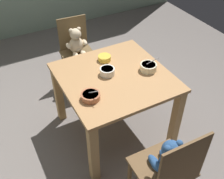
% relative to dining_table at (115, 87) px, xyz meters
% --- Properties ---
extents(ground_plane, '(5.20, 5.20, 0.04)m').
position_rel_dining_table_xyz_m(ground_plane, '(0.00, 0.00, -0.59)').
color(ground_plane, slate).
extents(dining_table, '(0.96, 0.96, 0.71)m').
position_rel_dining_table_xyz_m(dining_table, '(0.00, 0.00, 0.00)').
color(dining_table, '#AC7C4C').
rests_on(dining_table, ground_plane).
extents(teddy_chair_near_front, '(0.42, 0.38, 0.92)m').
position_rel_dining_table_xyz_m(teddy_chair_near_front, '(-0.06, -0.90, -0.04)').
color(teddy_chair_near_front, brown).
rests_on(teddy_chair_near_front, ground_plane).
extents(teddy_chair_far_center, '(0.40, 0.42, 0.85)m').
position_rel_dining_table_xyz_m(teddy_chair_far_center, '(-0.01, 0.90, -0.05)').
color(teddy_chair_far_center, brown).
rests_on(teddy_chair_far_center, ground_plane).
extents(porridge_bowl_cream_near_right, '(0.16, 0.16, 0.14)m').
position_rel_dining_table_xyz_m(porridge_bowl_cream_near_right, '(0.32, -0.07, 0.17)').
color(porridge_bowl_cream_near_right, beige).
rests_on(porridge_bowl_cream_near_right, dining_table).
extents(porridge_bowl_terracotta_near_left, '(0.16, 0.16, 0.13)m').
position_rel_dining_table_xyz_m(porridge_bowl_terracotta_near_left, '(-0.32, -0.18, 0.16)').
color(porridge_bowl_terracotta_near_left, '#B26947').
rests_on(porridge_bowl_terracotta_near_left, dining_table).
extents(porridge_bowl_white_center, '(0.14, 0.14, 0.06)m').
position_rel_dining_table_xyz_m(porridge_bowl_white_center, '(-0.05, 0.05, 0.17)').
color(porridge_bowl_white_center, silver).
rests_on(porridge_bowl_white_center, dining_table).
extents(porridge_bowl_yellow_far_center, '(0.12, 0.12, 0.05)m').
position_rel_dining_table_xyz_m(porridge_bowl_yellow_far_center, '(0.03, 0.27, 0.16)').
color(porridge_bowl_yellow_far_center, yellow).
rests_on(porridge_bowl_yellow_far_center, dining_table).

